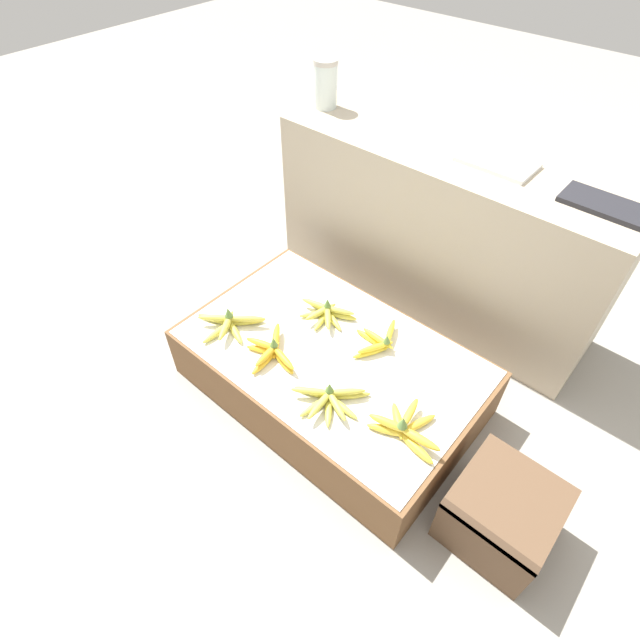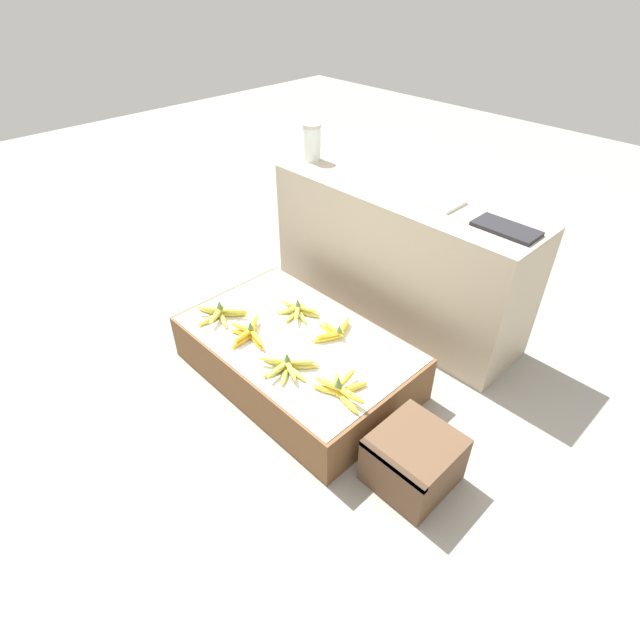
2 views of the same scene
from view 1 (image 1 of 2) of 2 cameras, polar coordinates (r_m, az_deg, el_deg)
name	(u,v)px [view 1 (image 1 of 2)]	position (r m, az deg, el deg)	size (l,w,h in m)	color
ground_plane	(331,391)	(2.07, 1.23, -8.07)	(10.00, 10.00, 0.00)	gray
display_platform	(331,372)	(1.97, 1.28, -5.94)	(1.12, 0.70, 0.25)	brown
back_vendor_table	(439,231)	(2.30, 13.42, 9.87)	(1.49, 0.43, 0.74)	tan
wooden_crate	(501,513)	(1.78, 20.01, -20.06)	(0.30, 0.31, 0.23)	brown
banana_bunch_front_left	(229,323)	(1.97, -10.36, -0.32)	(0.26, 0.25, 0.10)	gold
banana_bunch_front_midleft	(272,351)	(1.85, -5.50, -3.52)	(0.24, 0.24, 0.09)	gold
banana_bunch_front_midright	(329,399)	(1.71, 1.06, -9.03)	(0.25, 0.24, 0.09)	gold
banana_bunch_front_right	(405,428)	(1.67, 9.72, -12.07)	(0.25, 0.20, 0.10)	gold
banana_bunch_middle_midleft	(326,312)	(1.98, 0.70, 0.87)	(0.23, 0.17, 0.09)	gold
banana_bunch_middle_midright	(379,341)	(1.89, 6.81, -2.37)	(0.17, 0.25, 0.08)	yellow
glass_jar	(326,83)	(2.40, 0.65, 25.42)	(0.11, 0.11, 0.20)	silver
foam_tray_white	(497,162)	(2.07, 19.61, 16.66)	(0.28, 0.18, 0.02)	white
foam_tray_dark	(605,205)	(1.96, 29.81, 11.35)	(0.28, 0.14, 0.02)	#232328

